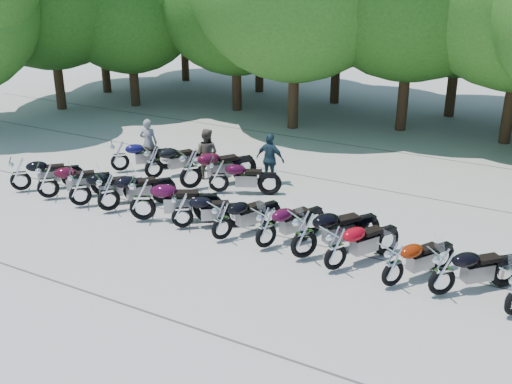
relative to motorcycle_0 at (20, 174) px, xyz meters
The scene contains 20 objects.
ground 7.70m from the motorcycle_0, ahead, with size 90.00×90.00×0.00m, color gray.
motorcycle_0 is the anchor object (origin of this frame).
motorcycle_1 1.22m from the motorcycle_0, ahead, with size 0.67×2.21×1.25m, color #3A0816, non-canonical shape.
motorcycle_2 2.48m from the motorcycle_0, ahead, with size 0.67×2.20×1.25m, color black, non-canonical shape.
motorcycle_3 3.46m from the motorcycle_0, ahead, with size 0.69×2.26×1.28m, color black, non-canonical shape.
motorcycle_4 4.71m from the motorcycle_0, ahead, with size 0.76×2.48×1.40m, color #380722, non-canonical shape.
motorcycle_5 5.93m from the motorcycle_0, ahead, with size 0.62×2.03×1.15m, color black, non-canonical shape.
motorcycle_6 7.21m from the motorcycle_0, ahead, with size 0.65×2.12×1.20m, color black, non-canonical shape.
motorcycle_7 8.41m from the motorcycle_0, ahead, with size 0.66×2.17×1.22m, color #380720, non-canonical shape.
motorcycle_8 9.46m from the motorcycle_0, ahead, with size 0.75×2.47×1.40m, color black, non-canonical shape.
motorcycle_9 10.33m from the motorcycle_0, ahead, with size 0.67×2.22×1.25m, color #990512, non-canonical shape.
motorcycle_10 11.69m from the motorcycle_0, ahead, with size 0.64×2.09×1.18m, color maroon, non-canonical shape.
motorcycle_11 12.71m from the motorcycle_0, ahead, with size 0.67×2.21×1.25m, color black, non-canonical shape.
motorcycle_14 3.22m from the motorcycle_0, 62.86° to the left, with size 0.65×2.14×1.21m, color #0F0E40, non-canonical shape.
motorcycle_15 4.06m from the motorcycle_0, 44.39° to the left, with size 0.68×2.22×1.25m, color black, non-canonical shape.
motorcycle_16 5.21m from the motorcycle_0, 30.52° to the left, with size 0.77×2.54×1.43m, color #3D081B, non-canonical shape.
motorcycle_17 6.08m from the motorcycle_0, 27.49° to the left, with size 0.65×2.15×1.22m, color #30061B, non-canonical shape.
rider_0 4.33m from the motorcycle_0, 64.01° to the left, with size 0.61×0.40×1.67m, color gray.
rider_1 5.76m from the motorcycle_0, 41.41° to the left, with size 0.81×0.63×1.67m, color brown.
rider_2 7.69m from the motorcycle_0, 33.76° to the left, with size 0.98×0.41×1.68m, color #1E3640.
Camera 1 is at (6.92, -11.10, 6.77)m, focal length 42.00 mm.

